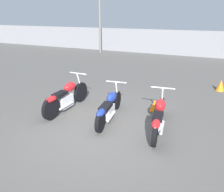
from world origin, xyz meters
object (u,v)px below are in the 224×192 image
Objects in this scene: motorcycle_slot_0 at (66,97)px; traffic_cone_near at (155,105)px; motorcycle_slot_1 at (109,107)px; motorcycle_slot_2 at (159,117)px; traffic_cone_far at (221,85)px; light_pole_left at (99,0)px.

traffic_cone_near is (2.55, 1.08, -0.26)m from motorcycle_slot_0.
motorcycle_slot_1 is 1.43m from motorcycle_slot_2.
motorcycle_slot_1 is at bearing 171.32° from motorcycle_slot_2.
traffic_cone_near is 3.50m from traffic_cone_far.
light_pole_left reaches higher than traffic_cone_far.
motorcycle_slot_0 is at bearing 170.72° from motorcycle_slot_1.
light_pole_left is 12.76m from motorcycle_slot_2.
motorcycle_slot_1 is at bearing -132.34° from traffic_cone_near.
motorcycle_slot_0 is 1.05× the size of motorcycle_slot_1.
motorcycle_slot_0 is 1.03× the size of motorcycle_slot_2.
motorcycle_slot_0 is at bearing 170.91° from motorcycle_slot_2.
light_pole_left is 12.01m from motorcycle_slot_1.
traffic_cone_far is at bearing 62.76° from motorcycle_slot_2.
motorcycle_slot_2 is (1.43, -0.05, 0.01)m from motorcycle_slot_1.
motorcycle_slot_1 is 0.98× the size of motorcycle_slot_2.
light_pole_left is 11.67m from traffic_cone_near.
motorcycle_slot_0 reaches higher than traffic_cone_near.
motorcycle_slot_0 is at bearing -68.81° from light_pole_left.
light_pole_left reaches higher than motorcycle_slot_1.
light_pole_left reaches higher than motorcycle_slot_2.
traffic_cone_far is (1.55, 4.13, -0.17)m from motorcycle_slot_2.
traffic_cone_far reaches higher than traffic_cone_near.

